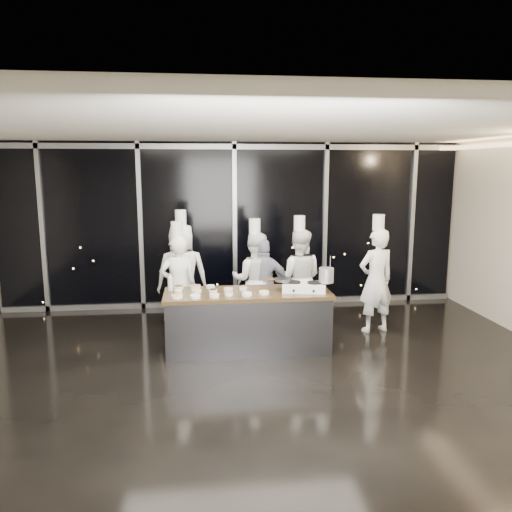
{
  "coord_description": "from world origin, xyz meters",
  "views": [
    {
      "loc": [
        -0.71,
        -6.24,
        2.72
      ],
      "look_at": [
        0.16,
        1.2,
        1.38
      ],
      "focal_mm": 35.0,
      "sensor_mm": 36.0,
      "label": 1
    }
  ],
  "objects": [
    {
      "name": "demo_counter",
      "position": [
        0.0,
        0.9,
        0.45
      ],
      "size": [
        2.46,
        0.86,
        0.9
      ],
      "color": "#343539",
      "rests_on": "ground"
    },
    {
      "name": "chef_center",
      "position": [
        0.23,
        2.02,
        0.83
      ],
      "size": [
        0.91,
        0.78,
        1.87
      ],
      "rotation": [
        0.0,
        0.0,
        2.93
      ],
      "color": "silver",
      "rests_on": "ground"
    },
    {
      "name": "stove",
      "position": [
        0.84,
        0.85,
        0.96
      ],
      "size": [
        0.7,
        0.52,
        0.14
      ],
      "rotation": [
        0.0,
        0.0,
        -0.22
      ],
      "color": "silver",
      "rests_on": "demo_counter"
    },
    {
      "name": "frying_pan",
      "position": [
        0.53,
        0.93,
        1.06
      ],
      "size": [
        0.47,
        0.31,
        0.04
      ],
      "rotation": [
        0.0,
        0.0,
        -0.22
      ],
      "color": "slate",
      "rests_on": "stove"
    },
    {
      "name": "stock_pot",
      "position": [
        1.16,
        0.77,
        1.15
      ],
      "size": [
        0.26,
        0.26,
        0.22
      ],
      "primitive_type": "cylinder",
      "rotation": [
        0.0,
        0.0,
        -0.22
      ],
      "color": "#AFAFB2",
      "rests_on": "stove"
    },
    {
      "name": "ground",
      "position": [
        0.0,
        0.0,
        0.0
      ],
      "size": [
        9.0,
        9.0,
        0.0
      ],
      "primitive_type": "plane",
      "color": "black",
      "rests_on": "ground"
    },
    {
      "name": "chef_right",
      "position": [
        0.99,
        1.96,
        0.85
      ],
      "size": [
        0.96,
        0.83,
        1.92
      ],
      "rotation": [
        0.0,
        0.0,
        2.88
      ],
      "color": "silver",
      "rests_on": "ground"
    },
    {
      "name": "guest",
      "position": [
        0.38,
        1.89,
        0.77
      ],
      "size": [
        0.94,
        0.49,
        1.54
      ],
      "rotation": [
        0.0,
        0.0,
        3.01
      ],
      "color": "#121533",
      "rests_on": "ground"
    },
    {
      "name": "window_wall",
      "position": [
        0.0,
        3.43,
        1.6
      ],
      "size": [
        8.9,
        0.11,
        3.2
      ],
      "color": "black",
      "rests_on": "ground"
    },
    {
      "name": "squeeze_bottle",
      "position": [
        -1.14,
        1.1,
        1.02
      ],
      "size": [
        0.07,
        0.07,
        0.26
      ],
      "color": "silver",
      "rests_on": "demo_counter"
    },
    {
      "name": "chef_far_left",
      "position": [
        -1.05,
        1.71,
        0.84
      ],
      "size": [
        0.67,
        0.52,
        1.87
      ],
      "rotation": [
        0.0,
        0.0,
        3.38
      ],
      "color": "silver",
      "rests_on": "ground"
    },
    {
      "name": "prep_bowls",
      "position": [
        -0.54,
        0.88,
        0.93
      ],
      "size": [
        1.4,
        0.75,
        0.05
      ],
      "color": "silver",
      "rests_on": "demo_counter"
    },
    {
      "name": "room_shell",
      "position": [
        0.18,
        0.0,
        2.25
      ],
      "size": [
        9.02,
        7.02,
        3.21
      ],
      "color": "beige",
      "rests_on": "ground"
    },
    {
      "name": "chef_side",
      "position": [
        2.2,
        1.52,
        0.89
      ],
      "size": [
        0.71,
        0.56,
        1.97
      ],
      "rotation": [
        0.0,
        0.0,
        3.39
      ],
      "color": "silver",
      "rests_on": "ground"
    },
    {
      "name": "chef_left",
      "position": [
        -1.0,
        2.24,
        0.9
      ],
      "size": [
        0.9,
        0.61,
        2.01
      ],
      "rotation": [
        0.0,
        0.0,
        3.19
      ],
      "color": "silver",
      "rests_on": "ground"
    }
  ]
}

